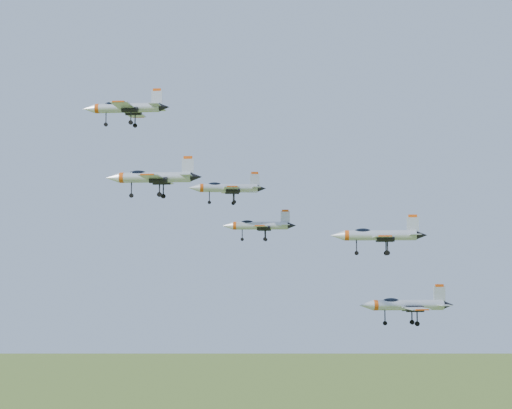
{
  "coord_description": "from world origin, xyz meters",
  "views": [
    {
      "loc": [
        8.87,
        -100.94,
        129.06
      ],
      "look_at": [
        5.85,
        -2.36,
        136.96
      ],
      "focal_mm": 50.0,
      "sensor_mm": 36.0,
      "label": 1
    }
  ],
  "objects": [
    {
      "name": "jet_lead",
      "position": [
        -15.03,
        8.22,
        153.05
      ],
      "size": [
        13.97,
        11.55,
        3.73
      ],
      "rotation": [
        0.0,
        0.0,
        -0.07
      ],
      "color": "#AEB5BB"
    },
    {
      "name": "jet_left_high",
      "position": [
        1.41,
        1.76,
        139.71
      ],
      "size": [
        11.39,
        9.5,
        3.04
      ],
      "rotation": [
        0.0,
        0.0,
        0.13
      ],
      "color": "#AEB5BB"
    },
    {
      "name": "jet_right_high",
      "position": [
        -6.79,
        -12.99,
        139.57
      ],
      "size": [
        12.3,
        10.15,
        3.29
      ],
      "rotation": [
        0.0,
        0.0,
        -0.06
      ],
      "color": "#AEB5BB"
    },
    {
      "name": "jet_left_low",
      "position": [
        5.96,
        4.72,
        134.39
      ],
      "size": [
        11.06,
        9.11,
        2.96
      ],
      "rotation": [
        0.0,
        0.0,
        -0.04
      ],
      "color": "#AEB5BB"
    },
    {
      "name": "jet_right_low",
      "position": [
        20.72,
        -15.86,
        132.19
      ],
      "size": [
        11.47,
        9.48,
        3.07
      ],
      "rotation": [
        0.0,
        0.0,
        -0.07
      ],
      "color": "#AEB5BB"
    },
    {
      "name": "jet_trail",
      "position": [
        26.68,
        -0.03,
        123.01
      ],
      "size": [
        13.57,
        11.28,
        3.62
      ],
      "rotation": [
        0.0,
        0.0,
        0.11
      ],
      "color": "#AEB5BB"
    }
  ]
}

